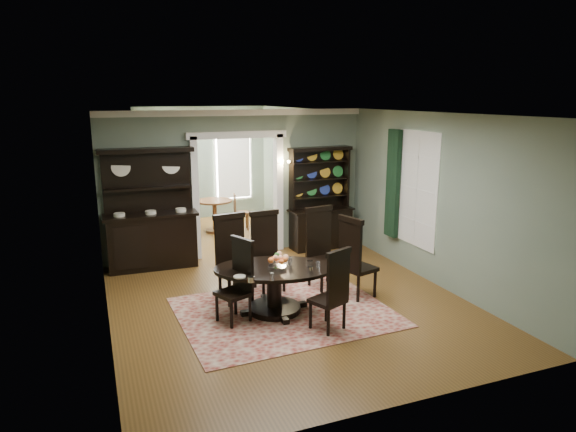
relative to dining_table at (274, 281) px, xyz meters
name	(u,v)px	position (x,y,z in m)	size (l,w,h in m)	color
room	(290,208)	(0.34, 0.22, 1.07)	(5.51, 6.01, 3.01)	brown
parlor	(210,167)	(0.34, 5.70, 1.01)	(3.51, 3.50, 3.01)	brown
doorway_trim	(237,178)	(0.34, 3.17, 1.11)	(2.08, 0.25, 2.57)	silver
right_window	(405,187)	(3.03, 1.10, 1.10)	(0.15, 1.47, 2.12)	white
wall_sconce	(283,163)	(1.29, 3.02, 1.38)	(0.27, 0.21, 0.21)	#AC6C2D
rug	(284,312)	(0.14, -0.08, -0.50)	(3.16, 2.53, 0.01)	maroon
dining_table	(274,281)	(0.00, 0.00, 0.00)	(2.14, 2.14, 0.72)	black
centerpiece	(277,265)	(0.02, -0.09, 0.28)	(1.36, 0.88, 0.22)	white
chair_far_left	(232,255)	(-0.45, 0.76, 0.24)	(0.59, 0.56, 1.42)	black
chair_far_mid	(267,248)	(0.22, 1.01, 0.21)	(0.54, 0.51, 1.37)	black
chair_far_right	(321,245)	(1.15, 0.78, 0.24)	(0.59, 0.57, 1.41)	black
chair_end_left	(239,278)	(-0.59, -0.08, 0.15)	(0.58, 0.60, 1.25)	black
chair_end_right	(354,256)	(1.41, 0.06, 0.22)	(0.60, 0.62, 1.39)	black
chair_near	(333,289)	(0.54, -0.94, 0.14)	(0.58, 0.57, 1.23)	black
sideboard	(151,227)	(-1.48, 2.90, 0.30)	(1.77, 0.65, 2.31)	black
welsh_dresser	(320,212)	(2.12, 2.93, 0.29)	(1.44, 0.59, 2.21)	black
parlor_table	(215,211)	(0.27, 5.05, 0.01)	(0.86, 0.86, 0.80)	brown
parlor_chair_left	(192,215)	(-0.33, 4.80, 0.03)	(0.42, 0.42, 0.99)	brown
parlor_chair_right	(239,210)	(0.89, 5.06, -0.02)	(0.40, 0.39, 0.91)	brown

